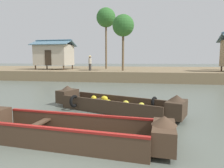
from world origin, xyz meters
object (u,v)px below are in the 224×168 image
(palm_tree_near, at_px, (123,26))
(palm_tree_far, at_px, (106,18))
(viewer_boat, at_px, (66,131))
(stilt_house_left, at_px, (54,54))
(vendor_person, at_px, (90,62))
(banana_boat, at_px, (113,104))

(palm_tree_near, distance_m, palm_tree_far, 5.70)
(viewer_boat, xyz_separation_m, stilt_house_left, (-9.61, 18.49, 2.60))
(palm_tree_far, bearing_deg, vendor_person, -97.20)
(palm_tree_near, xyz_separation_m, vendor_person, (-3.50, -0.65, -3.80))
(banana_boat, height_order, palm_tree_far, palm_tree_far)
(viewer_boat, height_order, palm_tree_far, palm_tree_far)
(banana_boat, distance_m, palm_tree_far, 19.86)
(banana_boat, relative_size, stilt_house_left, 1.17)
(palm_tree_far, distance_m, vendor_person, 7.74)
(viewer_boat, relative_size, stilt_house_left, 1.13)
(palm_tree_far, bearing_deg, stilt_house_left, -156.37)
(viewer_boat, bearing_deg, vendor_person, 104.74)
(stilt_house_left, relative_size, palm_tree_far, 0.60)
(stilt_house_left, height_order, vendor_person, stilt_house_left)
(stilt_house_left, xyz_separation_m, palm_tree_near, (8.92, -1.91, 2.86))
(viewer_boat, distance_m, palm_tree_near, 17.47)
(banana_boat, relative_size, palm_tree_near, 0.93)
(palm_tree_far, xyz_separation_m, vendor_person, (-0.66, -5.22, -5.67))
(palm_tree_near, bearing_deg, stilt_house_left, 167.92)
(banana_boat, height_order, stilt_house_left, stilt_house_left)
(palm_tree_near, relative_size, palm_tree_far, 0.75)
(stilt_house_left, bearing_deg, palm_tree_near, -12.08)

